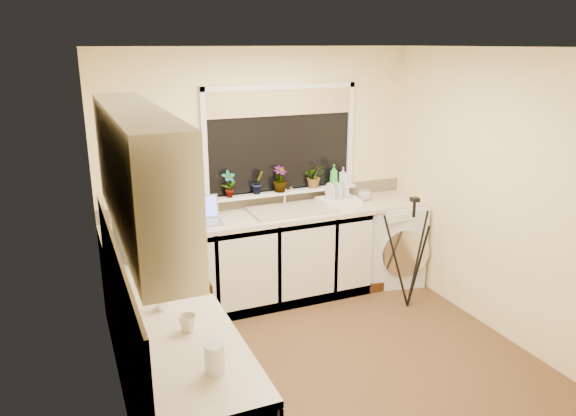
# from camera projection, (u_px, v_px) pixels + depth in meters

# --- Properties ---
(floor) EXTENTS (3.20, 3.20, 0.00)m
(floor) POSITION_uv_depth(u_px,v_px,m) (327.00, 358.00, 4.46)
(floor) COLOR brown
(floor) RESTS_ON ground
(ceiling) EXTENTS (3.20, 3.20, 0.00)m
(ceiling) POSITION_uv_depth(u_px,v_px,m) (334.00, 47.00, 3.75)
(ceiling) COLOR white
(ceiling) RESTS_ON ground
(wall_back) EXTENTS (3.20, 0.00, 3.20)m
(wall_back) POSITION_uv_depth(u_px,v_px,m) (261.00, 174.00, 5.43)
(wall_back) COLOR #F9E3A6
(wall_back) RESTS_ON ground
(wall_front) EXTENTS (3.20, 0.00, 3.20)m
(wall_front) POSITION_uv_depth(u_px,v_px,m) (464.00, 299.00, 2.78)
(wall_front) COLOR #F9E3A6
(wall_front) RESTS_ON ground
(wall_left) EXTENTS (0.00, 3.00, 3.00)m
(wall_left) POSITION_uv_depth(u_px,v_px,m) (109.00, 246.00, 3.51)
(wall_left) COLOR #F9E3A6
(wall_left) RESTS_ON ground
(wall_right) EXTENTS (0.00, 3.00, 3.00)m
(wall_right) POSITION_uv_depth(u_px,v_px,m) (495.00, 194.00, 4.70)
(wall_right) COLOR #F9E3A6
(wall_right) RESTS_ON ground
(base_cabinet_back) EXTENTS (2.55, 0.60, 0.86)m
(base_cabinet_back) POSITION_uv_depth(u_px,v_px,m) (242.00, 264.00, 5.27)
(base_cabinet_back) COLOR silver
(base_cabinet_back) RESTS_ON floor
(base_cabinet_left) EXTENTS (0.54, 2.40, 0.86)m
(base_cabinet_left) POSITION_uv_depth(u_px,v_px,m) (173.00, 367.00, 3.59)
(base_cabinet_left) COLOR silver
(base_cabinet_left) RESTS_ON floor
(worktop_back) EXTENTS (3.20, 0.60, 0.04)m
(worktop_back) POSITION_uv_depth(u_px,v_px,m) (273.00, 215.00, 5.26)
(worktop_back) COLOR beige
(worktop_back) RESTS_ON base_cabinet_back
(worktop_left) EXTENTS (0.60, 2.40, 0.04)m
(worktop_left) POSITION_uv_depth(u_px,v_px,m) (168.00, 306.00, 3.46)
(worktop_left) COLOR beige
(worktop_left) RESTS_ON base_cabinet_left
(upper_cabinet) EXTENTS (0.28, 1.90, 0.70)m
(upper_cabinet) POSITION_uv_depth(u_px,v_px,m) (137.00, 171.00, 3.01)
(upper_cabinet) COLOR silver
(upper_cabinet) RESTS_ON wall_left
(splashback_left) EXTENTS (0.02, 2.40, 0.45)m
(splashback_left) POSITION_uv_depth(u_px,v_px,m) (118.00, 277.00, 3.28)
(splashback_left) COLOR beige
(splashback_left) RESTS_ON wall_left
(splashback_back) EXTENTS (3.20, 0.02, 0.14)m
(splashback_back) POSITION_uv_depth(u_px,v_px,m) (262.00, 199.00, 5.49)
(splashback_back) COLOR beige
(splashback_back) RESTS_ON wall_back
(window_glass) EXTENTS (1.50, 0.02, 1.00)m
(window_glass) POSITION_uv_depth(u_px,v_px,m) (280.00, 141.00, 5.39)
(window_glass) COLOR black
(window_glass) RESTS_ON wall_back
(window_blind) EXTENTS (1.50, 0.02, 0.25)m
(window_blind) POSITION_uv_depth(u_px,v_px,m) (281.00, 103.00, 5.26)
(window_blind) COLOR tan
(window_blind) RESTS_ON wall_back
(windowsill) EXTENTS (1.60, 0.14, 0.03)m
(windowsill) POSITION_uv_depth(u_px,v_px,m) (283.00, 192.00, 5.50)
(windowsill) COLOR white
(windowsill) RESTS_ON wall_back
(sink) EXTENTS (0.82, 0.46, 0.03)m
(sink) POSITION_uv_depth(u_px,v_px,m) (292.00, 210.00, 5.33)
(sink) COLOR tan
(sink) RESTS_ON worktop_back
(faucet) EXTENTS (0.03, 0.03, 0.24)m
(faucet) POSITION_uv_depth(u_px,v_px,m) (285.00, 195.00, 5.46)
(faucet) COLOR silver
(faucet) RESTS_ON worktop_back
(washing_machine) EXTENTS (0.73, 0.71, 0.87)m
(washing_machine) POSITION_uv_depth(u_px,v_px,m) (389.00, 241.00, 5.85)
(washing_machine) COLOR silver
(washing_machine) RESTS_ON floor
(laptop) EXTENTS (0.33, 0.31, 0.23)m
(laptop) POSITION_uv_depth(u_px,v_px,m) (203.00, 215.00, 4.99)
(laptop) COLOR gray
(laptop) RESTS_ON worktop_back
(kettle) EXTENTS (0.15, 0.15, 0.20)m
(kettle) POSITION_uv_depth(u_px,v_px,m) (171.00, 267.00, 3.75)
(kettle) COLOR silver
(kettle) RESTS_ON worktop_left
(dish_rack) EXTENTS (0.40, 0.31, 0.06)m
(dish_rack) POSITION_uv_depth(u_px,v_px,m) (338.00, 201.00, 5.57)
(dish_rack) COLOR white
(dish_rack) RESTS_ON worktop_back
(tripod) EXTENTS (0.72, 0.72, 1.11)m
(tripod) POSITION_uv_depth(u_px,v_px,m) (411.00, 253.00, 5.19)
(tripod) COLOR black
(tripod) RESTS_ON floor
(glass_jug) EXTENTS (0.10, 0.10, 0.15)m
(glass_jug) POSITION_uv_depth(u_px,v_px,m) (215.00, 358.00, 2.71)
(glass_jug) COLOR silver
(glass_jug) RESTS_ON worktop_left
(steel_jar) EXTENTS (0.08, 0.08, 0.11)m
(steel_jar) POSITION_uv_depth(u_px,v_px,m) (162.00, 301.00, 3.36)
(steel_jar) COLOR silver
(steel_jar) RESTS_ON worktop_left
(microwave) EXTENTS (0.57, 0.69, 0.33)m
(microwave) POSITION_uv_depth(u_px,v_px,m) (149.00, 231.00, 4.27)
(microwave) COLOR white
(microwave) RESTS_ON worktop_left
(plant_a) EXTENTS (0.15, 0.11, 0.26)m
(plant_a) POSITION_uv_depth(u_px,v_px,m) (229.00, 184.00, 5.21)
(plant_a) COLOR #999999
(plant_a) RESTS_ON windowsill
(plant_b) EXTENTS (0.15, 0.14, 0.23)m
(plant_b) POSITION_uv_depth(u_px,v_px,m) (258.00, 182.00, 5.35)
(plant_b) COLOR #999999
(plant_b) RESTS_ON windowsill
(plant_c) EXTENTS (0.19, 0.19, 0.26)m
(plant_c) POSITION_uv_depth(u_px,v_px,m) (280.00, 179.00, 5.41)
(plant_c) COLOR #999999
(plant_c) RESTS_ON windowsill
(plant_d) EXTENTS (0.25, 0.23, 0.24)m
(plant_d) POSITION_uv_depth(u_px,v_px,m) (314.00, 176.00, 5.58)
(plant_d) COLOR #999999
(plant_d) RESTS_ON windowsill
(soap_bottle_green) EXTENTS (0.10, 0.11, 0.22)m
(soap_bottle_green) POSITION_uv_depth(u_px,v_px,m) (334.00, 175.00, 5.65)
(soap_bottle_green) COLOR green
(soap_bottle_green) RESTS_ON windowsill
(soap_bottle_clear) EXTENTS (0.11, 0.11, 0.18)m
(soap_bottle_clear) POSITION_uv_depth(u_px,v_px,m) (343.00, 176.00, 5.71)
(soap_bottle_clear) COLOR #999999
(soap_bottle_clear) RESTS_ON windowsill
(cup_back) EXTENTS (0.17, 0.17, 0.11)m
(cup_back) POSITION_uv_depth(u_px,v_px,m) (364.00, 195.00, 5.68)
(cup_back) COLOR beige
(cup_back) RESTS_ON worktop_back
(cup_left) EXTENTS (0.11, 0.11, 0.10)m
(cup_left) POSITION_uv_depth(u_px,v_px,m) (188.00, 323.00, 3.10)
(cup_left) COLOR beige
(cup_left) RESTS_ON worktop_left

